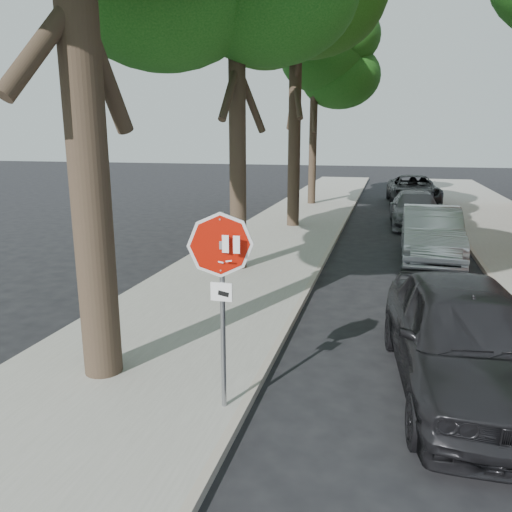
{
  "coord_description": "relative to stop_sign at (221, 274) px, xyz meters",
  "views": [
    {
      "loc": [
        1.24,
        -5.69,
        3.61
      ],
      "look_at": [
        -0.42,
        0.6,
        2.05
      ],
      "focal_mm": 35.0,
      "sensor_mm": 36.0,
      "label": 1
    }
  ],
  "objects": [
    {
      "name": "ground",
      "position": [
        0.7,
        0.03,
        -1.95
      ],
      "size": [
        120.0,
        120.0,
        0.0
      ],
      "primitive_type": "plane",
      "color": "black",
      "rests_on": "ground"
    },
    {
      "name": "sidewalk_left",
      "position": [
        -1.8,
        12.03,
        -1.89
      ],
      "size": [
        4.0,
        55.0,
        0.12
      ],
      "primitive_type": "cube",
      "color": "gray",
      "rests_on": "ground"
    },
    {
      "name": "curb_left",
      "position": [
        0.25,
        12.03,
        -1.88
      ],
      "size": [
        0.12,
        55.0,
        0.13
      ],
      "primitive_type": "cube",
      "color": "#9E9384",
      "rests_on": "ground"
    },
    {
      "name": "curb_right",
      "position": [
        4.65,
        12.03,
        -1.88
      ],
      "size": [
        0.12,
        55.0,
        0.13
      ],
      "primitive_type": "cube",
      "color": "#9E9384",
      "rests_on": "ground"
    },
    {
      "name": "stop_sign",
      "position": [
        0.0,
        0.0,
        0.0
      ],
      "size": [
        0.76,
        0.34,
        2.61
      ],
      "color": "gray",
      "rests_on": "sidewalk_left"
    },
    {
      "name": "tree_mid_b",
      "position": [
        -1.72,
        14.15,
        6.05
      ],
      "size": [
        5.88,
        5.46,
        10.36
      ],
      "color": "black",
      "rests_on": "sidewalk_left"
    },
    {
      "name": "tree_far",
      "position": [
        -2.02,
        21.14,
        5.26
      ],
      "size": [
        5.29,
        4.91,
        9.33
      ],
      "color": "black",
      "rests_on": "sidewalk_left"
    },
    {
      "name": "car_a",
      "position": [
        3.12,
        1.53,
        -1.13
      ],
      "size": [
        2.39,
        4.98,
        1.64
      ],
      "primitive_type": "imported",
      "rotation": [
        0.0,
        0.0,
        0.1
      ],
      "color": "black",
      "rests_on": "ground"
    },
    {
      "name": "car_b",
      "position": [
        3.28,
        9.94,
        -1.17
      ],
      "size": [
        1.69,
        4.73,
        1.55
      ],
      "primitive_type": "imported",
      "rotation": [
        0.0,
        0.0,
        -0.01
      ],
      "color": "#AAACB3",
      "rests_on": "ground"
    },
    {
      "name": "car_c",
      "position": [
        3.09,
        15.76,
        -1.25
      ],
      "size": [
        2.1,
        4.88,
        1.4
      ],
      "primitive_type": "imported",
      "rotation": [
        0.0,
        0.0,
        0.03
      ],
      "color": "#54555A",
      "rests_on": "ground"
    },
    {
      "name": "car_d",
      "position": [
        3.3,
        22.96,
        -1.17
      ],
      "size": [
        2.88,
        5.74,
        1.56
      ],
      "primitive_type": "imported",
      "rotation": [
        0.0,
        0.0,
        0.05
      ],
      "color": "black",
      "rests_on": "ground"
    }
  ]
}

